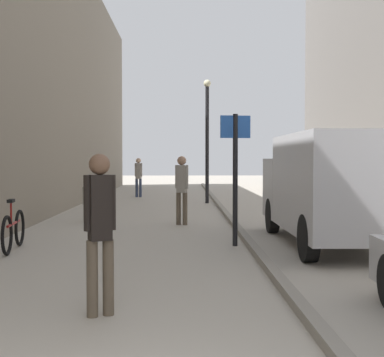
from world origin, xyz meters
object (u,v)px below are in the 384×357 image
(street_sign_post, at_px, (235,168))
(pedestrian_far_crossing, at_px, (182,185))
(pedestrian_main_foreground, at_px, (138,175))
(lamp_post, at_px, (207,133))
(bicycle_leaning, at_px, (14,230))
(pedestrian_mid_block, at_px, (100,223))
(delivery_van, at_px, (332,186))
(cafe_chair_near_window, at_px, (90,201))

(street_sign_post, bearing_deg, pedestrian_far_crossing, -80.19)
(pedestrian_main_foreground, bearing_deg, street_sign_post, 116.52)
(pedestrian_far_crossing, relative_size, lamp_post, 0.38)
(pedestrian_far_crossing, distance_m, bicycle_leaning, 5.00)
(pedestrian_mid_block, xyz_separation_m, delivery_van, (3.88, 4.70, 0.16))
(bicycle_leaning, bearing_deg, pedestrian_mid_block, -66.65)
(pedestrian_main_foreground, xyz_separation_m, delivery_van, (4.93, -13.42, 0.17))
(pedestrian_mid_block, relative_size, bicycle_leaning, 1.01)
(pedestrian_main_foreground, relative_size, pedestrian_far_crossing, 0.98)
(pedestrian_mid_block, height_order, bicycle_leaning, pedestrian_mid_block)
(street_sign_post, relative_size, cafe_chair_near_window, 2.77)
(pedestrian_mid_block, xyz_separation_m, pedestrian_far_crossing, (0.89, 8.03, 0.01))
(delivery_van, relative_size, street_sign_post, 1.95)
(pedestrian_mid_block, relative_size, pedestrian_far_crossing, 0.99)
(pedestrian_mid_block, xyz_separation_m, street_sign_post, (1.94, 4.67, 0.52))
(pedestrian_main_foreground, bearing_deg, cafe_chair_near_window, 100.38)
(bicycle_leaning, relative_size, cafe_chair_near_window, 1.88)
(pedestrian_mid_block, bearing_deg, street_sign_post, 44.84)
(pedestrian_main_foreground, relative_size, lamp_post, 0.37)
(street_sign_post, xyz_separation_m, cafe_chair_near_window, (-3.58, 4.22, -1.00))
(delivery_van, bearing_deg, pedestrian_far_crossing, 131.82)
(pedestrian_main_foreground, distance_m, bicycle_leaning, 13.99)
(pedestrian_far_crossing, height_order, bicycle_leaning, pedestrian_far_crossing)
(cafe_chair_near_window, bearing_deg, street_sign_post, 0.54)
(pedestrian_far_crossing, distance_m, cafe_chair_near_window, 2.71)
(pedestrian_far_crossing, xyz_separation_m, bicycle_leaning, (-3.15, -3.83, -0.65))
(delivery_van, xyz_separation_m, street_sign_post, (-1.93, -0.03, 0.36))
(cafe_chair_near_window, bearing_deg, delivery_van, 13.01)
(delivery_van, xyz_separation_m, lamp_post, (-2.01, 10.11, 1.54))
(pedestrian_main_foreground, bearing_deg, pedestrian_mid_block, 107.29)
(pedestrian_main_foreground, xyz_separation_m, bicycle_leaning, (-1.21, -13.92, -0.63))
(pedestrian_mid_block, distance_m, street_sign_post, 5.09)
(lamp_post, bearing_deg, cafe_chair_near_window, -120.60)
(pedestrian_mid_block, bearing_deg, lamp_post, 60.25)
(pedestrian_main_foreground, relative_size, delivery_van, 0.35)
(pedestrian_mid_block, distance_m, delivery_van, 6.10)
(delivery_van, height_order, cafe_chair_near_window, delivery_van)
(cafe_chair_near_window, bearing_deg, bicycle_leaning, -47.38)
(pedestrian_mid_block, xyz_separation_m, cafe_chair_near_window, (-1.63, 8.89, -0.48))
(street_sign_post, bearing_deg, delivery_van, 173.25)
(pedestrian_main_foreground, relative_size, pedestrian_mid_block, 0.98)
(street_sign_post, bearing_deg, lamp_post, -97.20)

